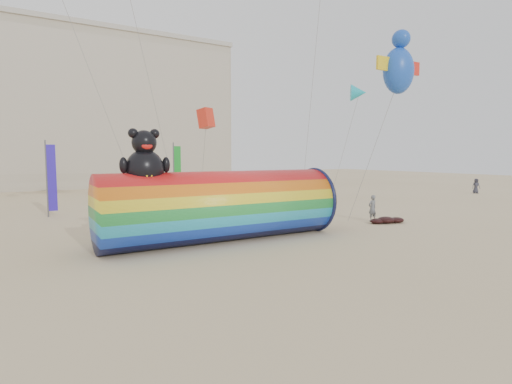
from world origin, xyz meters
TOP-DOWN VIEW (x-y plane):
  - ground at (0.00, 0.00)m, footprint 160.00×160.00m
  - windsock_assembly at (-0.89, 2.45)m, footprint 11.72×3.57m
  - kite_handler at (9.87, 2.85)m, footprint 0.62×0.42m
  - fabric_bundle at (10.20, 1.89)m, footprint 2.62×1.35m
  - festival_banners at (-2.65, 14.86)m, footprint 9.57×1.61m
  - flying_kites at (-0.53, 5.41)m, footprint 30.60×10.45m

SIDE VIEW (x-z plane):
  - ground at x=0.00m, z-range 0.00..0.00m
  - fabric_bundle at x=10.20m, z-range -0.03..0.37m
  - kite_handler at x=9.87m, z-range 0.00..1.67m
  - windsock_assembly at x=-0.89m, z-range -0.91..4.49m
  - festival_banners at x=-2.65m, z-range 0.04..5.24m
  - flying_kites at x=-0.53m, z-range 7.37..16.48m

